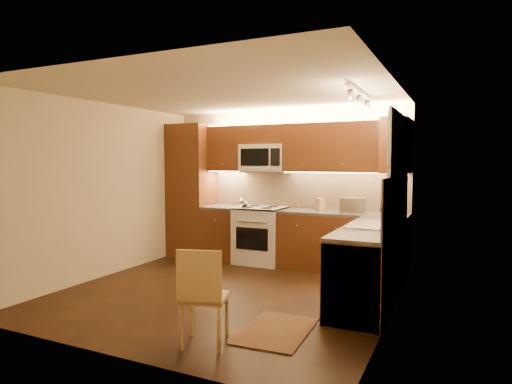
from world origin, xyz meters
The scene contains 37 objects.
floor centered at (0.00, 0.00, 0.00)m, with size 4.00×4.00×0.01m, color black.
ceiling centered at (0.00, 0.00, 2.50)m, with size 4.00×4.00×0.01m, color beige.
wall_back centered at (0.00, 2.00, 1.25)m, with size 4.00×0.01×2.50m, color #C5B990.
wall_front centered at (0.00, -2.00, 1.25)m, with size 4.00×0.01×2.50m, color #C5B990.
wall_left centered at (-2.00, 0.00, 1.25)m, with size 0.01×4.00×2.50m, color #C5B990.
wall_right centered at (2.00, 0.00, 1.25)m, with size 0.01×4.00×2.50m, color #C5B990.
pantry centered at (-1.65, 1.70, 1.15)m, with size 0.70×0.60×2.30m, color #4F2B10.
base_cab_back_left centered at (-0.99, 1.70, 0.43)m, with size 0.62×0.60×0.86m, color #4F2B10.
counter_back_left centered at (-0.99, 1.70, 0.88)m, with size 0.62×0.60×0.04m, color #312F2D.
base_cab_back_right centered at (1.04, 1.70, 0.43)m, with size 1.92×0.60×0.86m, color #4F2B10.
counter_back_right centered at (1.04, 1.70, 0.88)m, with size 1.92×0.60×0.04m, color #312F2D.
base_cab_right centered at (1.70, 0.40, 0.43)m, with size 0.60×2.00×0.86m, color #4F2B10.
counter_right centered at (1.70, 0.40, 0.88)m, with size 0.60×2.00×0.04m, color #312F2D.
dishwasher centered at (1.70, -0.30, 0.43)m, with size 0.58×0.60×0.84m, color silver.
backsplash_back centered at (0.35, 1.99, 1.20)m, with size 3.30×0.02×0.60m, color tan.
backsplash_right centered at (1.99, 0.40, 1.20)m, with size 0.02×2.00×0.60m, color tan.
upper_cab_back_left centered at (-0.99, 1.82, 1.88)m, with size 0.62×0.35×0.75m, color #4F2B10.
upper_cab_back_right centered at (1.04, 1.82, 1.88)m, with size 1.92×0.35×0.75m, color #4F2B10.
upper_cab_bridge centered at (-0.30, 1.82, 2.09)m, with size 0.76×0.35×0.31m, color #4F2B10.
upper_cab_right_corner centered at (1.82, 1.40, 1.88)m, with size 0.35×0.50×0.75m, color #4F2B10.
stove centered at (-0.30, 1.68, 0.46)m, with size 0.76×0.65×0.92m, color silver, non-canonical shape.
microwave centered at (-0.30, 1.81, 1.72)m, with size 0.76×0.38×0.44m, color silver, non-canonical shape.
window_frame centered at (1.99, 0.55, 1.60)m, with size 0.03×1.44×1.24m, color silver.
window_blinds centered at (1.97, 0.55, 1.60)m, with size 0.02×1.36×1.16m, color silver.
sink centered at (1.70, 0.55, 0.98)m, with size 0.52×0.86×0.15m, color silver, non-canonical shape.
faucet centered at (1.88, 0.55, 1.05)m, with size 0.20×0.04×0.30m, color silver, non-canonical shape.
track_light_bar centered at (1.55, 0.40, 2.46)m, with size 0.04×1.20×0.03m, color silver.
kettle centered at (-0.54, 1.55, 1.02)m, with size 0.17×0.17×0.19m, color silver, non-canonical shape.
toaster_oven centered at (1.20, 1.70, 1.01)m, with size 0.38×0.28×0.23m, color silver.
knife_block centered at (0.68, 1.75, 1.00)m, with size 0.09×0.14×0.20m, color #9D7247.
spice_jar_a centered at (0.52, 1.94, 0.95)m, with size 0.04×0.04×0.09m, color silver.
spice_jar_b centered at (0.26, 1.91, 0.95)m, with size 0.04×0.04×0.09m, color #8E5D2A.
spice_jar_c centered at (0.41, 1.94, 0.95)m, with size 0.04×0.04×0.10m, color silver.
spice_jar_d centered at (0.69, 1.88, 0.94)m, with size 0.05×0.05×0.09m, color olive.
soap_bottle centered at (1.81, 1.22, 1.00)m, with size 0.09×0.09×0.19m, color white.
rug centered at (1.05, -0.90, 0.01)m, with size 0.62×0.94×0.01m, color black.
dining_chair centered at (0.58, -1.45, 0.45)m, with size 0.40×0.40×0.90m, color #9D7247, non-canonical shape.
Camera 1 is at (2.66, -4.77, 1.66)m, focal length 30.77 mm.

